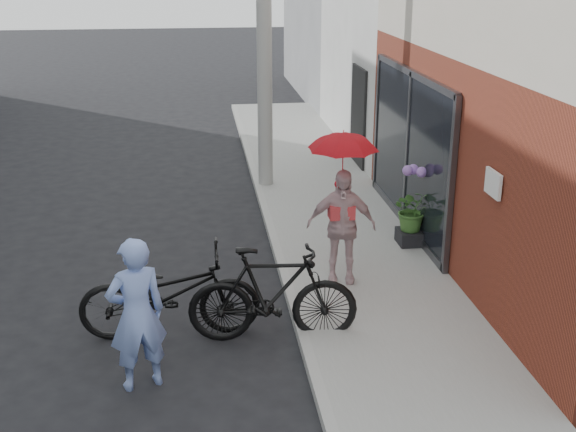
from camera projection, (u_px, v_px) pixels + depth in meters
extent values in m
plane|color=black|center=(223.00, 350.00, 8.32)|extent=(80.00, 80.00, 0.00)
cube|color=gray|center=(362.00, 266.00, 10.42)|extent=(2.20, 24.00, 0.12)
cube|color=#9E9E99|center=(283.00, 270.00, 10.28)|extent=(0.12, 24.00, 0.12)
cube|color=black|center=(409.00, 150.00, 11.50)|extent=(0.06, 3.80, 2.40)
cube|color=white|center=(493.00, 183.00, 8.27)|extent=(0.04, 0.40, 0.30)
cylinder|color=#9E9E99|center=(264.00, 2.00, 12.86)|extent=(0.28, 0.28, 7.00)
imported|color=#7C97DE|center=(137.00, 314.00, 7.35)|extent=(0.71, 0.58, 1.67)
imported|color=black|center=(169.00, 293.00, 8.45)|extent=(2.12, 0.76, 1.11)
imported|color=black|center=(273.00, 295.00, 8.33)|extent=(2.01, 0.72, 1.18)
imported|color=beige|center=(341.00, 226.00, 9.58)|extent=(0.96, 0.52, 1.56)
imported|color=red|center=(343.00, 140.00, 9.18)|extent=(0.87, 0.87, 0.77)
cube|color=black|center=(411.00, 237.00, 11.04)|extent=(0.42, 0.42, 0.22)
imported|color=#3C6C2B|center=(413.00, 210.00, 10.89)|extent=(0.60, 0.52, 0.67)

